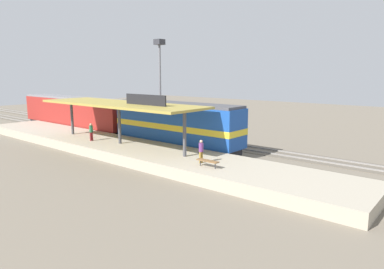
% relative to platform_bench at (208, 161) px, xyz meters
% --- Properties ---
extents(ground_plane, '(120.00, 120.00, 0.00)m').
position_rel_platform_bench_xyz_m(ground_plane, '(8.00, 11.32, -1.34)').
color(ground_plane, '#706656').
extents(track_near, '(3.20, 110.00, 0.16)m').
position_rel_platform_bench_xyz_m(track_near, '(6.00, 11.32, -1.31)').
color(track_near, '#5F5649').
rests_on(track_near, ground).
extents(track_far, '(3.20, 110.00, 0.16)m').
position_rel_platform_bench_xyz_m(track_far, '(10.60, 11.32, -1.31)').
color(track_far, '#5F5649').
rests_on(track_far, ground).
extents(platform, '(6.00, 44.00, 0.90)m').
position_rel_platform_bench_xyz_m(platform, '(1.40, 11.32, -0.89)').
color(platform, '#A89E89').
rests_on(platform, ground).
extents(station_canopy, '(5.20, 18.00, 4.70)m').
position_rel_platform_bench_xyz_m(station_canopy, '(1.40, 11.23, 3.19)').
color(station_canopy, '#47474C').
rests_on(station_canopy, platform).
extents(platform_bench, '(0.44, 1.70, 0.50)m').
position_rel_platform_bench_xyz_m(platform_bench, '(0.00, 0.00, 0.00)').
color(platform_bench, '#333338').
rests_on(platform_bench, platform).
extents(locomotive, '(2.93, 14.43, 4.44)m').
position_rel_platform_bench_xyz_m(locomotive, '(6.00, 8.45, 1.07)').
color(locomotive, '#28282D').
rests_on(locomotive, track_near).
extents(passenger_carriage_single, '(2.90, 20.00, 4.24)m').
position_rel_platform_bench_xyz_m(passenger_carriage_single, '(6.00, 26.45, 0.97)').
color(passenger_carriage_single, '#28282D').
rests_on(passenger_carriage_single, track_near).
extents(light_mast, '(1.10, 1.10, 11.70)m').
position_rel_platform_bench_xyz_m(light_mast, '(13.80, 18.33, 7.05)').
color(light_mast, slate).
rests_on(light_mast, ground).
extents(person_waiting, '(0.34, 0.34, 1.71)m').
position_rel_platform_bench_xyz_m(person_waiting, '(0.64, 1.09, 0.51)').
color(person_waiting, olive).
rests_on(person_waiting, platform).
extents(person_walking, '(0.34, 0.34, 1.71)m').
position_rel_platform_bench_xyz_m(person_walking, '(0.50, 14.56, 0.51)').
color(person_walking, maroon).
rests_on(person_walking, platform).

